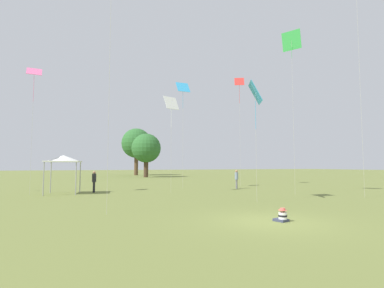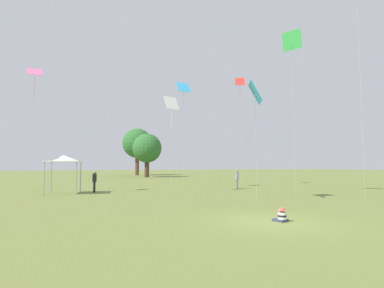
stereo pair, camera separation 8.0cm
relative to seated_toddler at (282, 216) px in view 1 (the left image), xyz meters
The scene contains 13 objects.
ground_plane 0.52m from the seated_toddler, 160.74° to the left, with size 300.00×300.00×0.00m, color olive.
seated_toddler is the anchor object (origin of this frame).
person_standing_0 16.92m from the seated_toddler, 64.31° to the left, with size 0.34×0.34×1.80m.
person_standing_2 17.28m from the seated_toddler, 109.10° to the left, with size 0.47×0.47×1.77m.
canopy_tent 18.06m from the seated_toddler, 116.63° to the left, with size 2.91×2.91×3.03m.
kite_0 15.23m from the seated_toddler, 89.75° to the left, with size 1.33×0.87×7.95m.
kite_2 8.96m from the seated_toddler, 63.50° to the left, with size 1.27×1.59×7.36m.
kite_3 21.30m from the seated_toddler, 122.33° to the left, with size 1.13×0.88×9.92m.
kite_5 16.64m from the seated_toddler, 45.37° to the left, with size 0.99×1.46×12.83m.
kite_8 19.82m from the seated_toddler, 81.57° to the left, with size 1.29×0.76×10.42m.
kite_9 24.30m from the seated_toddler, 61.85° to the left, with size 1.20×0.97×12.28m.
distant_tree_0 60.89m from the seated_toddler, 82.71° to the left, with size 6.95×6.95×10.99m.
distant_tree_1 47.87m from the seated_toddler, 81.91° to the left, with size 5.65×5.65×8.45m.
Camera 1 is at (-7.58, -9.77, 2.20)m, focal length 28.00 mm.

